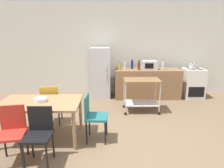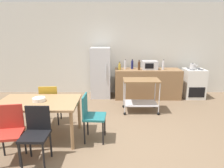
{
  "view_description": "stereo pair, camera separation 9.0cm",
  "coord_description": "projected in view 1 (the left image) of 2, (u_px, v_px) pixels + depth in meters",
  "views": [
    {
      "loc": [
        -0.29,
        -3.39,
        2.0
      ],
      "look_at": [
        -0.22,
        1.2,
        0.8
      ],
      "focal_mm": 31.91,
      "sensor_mm": 36.0,
      "label": 1
    },
    {
      "loc": [
        -0.2,
        -3.39,
        2.0
      ],
      "look_at": [
        -0.22,
        1.2,
        0.8
      ],
      "focal_mm": 31.91,
      "sensor_mm": 36.0,
      "label": 2
    }
  ],
  "objects": [
    {
      "name": "fruit_bowl",
      "position": [
        40.0,
        100.0,
        3.68
      ],
      "size": [
        0.23,
        0.23,
        0.07
      ],
      "primitive_type": "cylinder",
      "color": "white",
      "rests_on": "dining_table"
    },
    {
      "name": "chair_mustard",
      "position": [
        51.0,
        102.0,
        4.36
      ],
      "size": [
        0.43,
        0.43,
        0.89
      ],
      "rotation": [
        0.0,
        0.0,
        3.21
      ],
      "color": "gold",
      "rests_on": "ground_plane"
    },
    {
      "name": "microwave",
      "position": [
        149.0,
        65.0,
        6.07
      ],
      "size": [
        0.46,
        0.35,
        0.26
      ],
      "color": "silver",
      "rests_on": "kitchen_counter"
    },
    {
      "name": "refrigerator",
      "position": [
        101.0,
        73.0,
        6.2
      ],
      "size": [
        0.6,
        0.63,
        1.55
      ],
      "color": "silver",
      "rests_on": "ground_plane"
    },
    {
      "name": "dining_table",
      "position": [
        40.0,
        106.0,
        3.7
      ],
      "size": [
        1.5,
        0.9,
        0.75
      ],
      "color": "#A37A51",
      "rests_on": "ground_plane"
    },
    {
      "name": "bottle_soy_sauce",
      "position": [
        132.0,
        65.0,
        6.13
      ],
      "size": [
        0.07,
        0.07,
        0.3
      ],
      "color": "navy",
      "rests_on": "kitchen_counter"
    },
    {
      "name": "bottle_olive_oil",
      "position": [
        119.0,
        67.0,
        5.99
      ],
      "size": [
        0.08,
        0.08,
        0.24
      ],
      "color": "gold",
      "rests_on": "kitchen_counter"
    },
    {
      "name": "bottle_vinegar",
      "position": [
        125.0,
        65.0,
        6.09
      ],
      "size": [
        0.07,
        0.07,
        0.3
      ],
      "color": "silver",
      "rests_on": "kitchen_counter"
    },
    {
      "name": "bottle_hot_sauce",
      "position": [
        139.0,
        66.0,
        5.97
      ],
      "size": [
        0.07,
        0.07,
        0.3
      ],
      "color": "#4C2D19",
      "rests_on": "kitchen_counter"
    },
    {
      "name": "kitchen_counter",
      "position": [
        147.0,
        83.0,
        6.21
      ],
      "size": [
        2.0,
        0.64,
        0.9
      ],
      "primitive_type": "cube",
      "color": "olive",
      "rests_on": "ground_plane"
    },
    {
      "name": "ground_plane",
      "position": [
        124.0,
        140.0,
        3.79
      ],
      "size": [
        12.0,
        12.0,
        0.0
      ],
      "primitive_type": "plane",
      "color": "brown"
    },
    {
      "name": "chair_red",
      "position": [
        12.0,
        130.0,
        3.1
      ],
      "size": [
        0.46,
        0.46,
        0.89
      ],
      "rotation": [
        0.0,
        0.0,
        0.16
      ],
      "color": "#B72D23",
      "rests_on": "ground_plane"
    },
    {
      "name": "bottle_sesame_oil",
      "position": [
        163.0,
        65.0,
        6.02
      ],
      "size": [
        0.08,
        0.08,
        0.3
      ],
      "color": "silver",
      "rests_on": "kitchen_counter"
    },
    {
      "name": "kitchen_cart",
      "position": [
        141.0,
        90.0,
        5.07
      ],
      "size": [
        0.91,
        0.57,
        0.85
      ],
      "color": "brown",
      "rests_on": "ground_plane"
    },
    {
      "name": "chair_teal",
      "position": [
        93.0,
        114.0,
        3.69
      ],
      "size": [
        0.42,
        0.42,
        0.89
      ],
      "rotation": [
        0.0,
        0.0,
        1.51
      ],
      "color": "#1E666B",
      "rests_on": "ground_plane"
    },
    {
      "name": "back_wall",
      "position": [
        118.0,
        49.0,
        6.52
      ],
      "size": [
        8.4,
        0.12,
        2.9
      ],
      "primitive_type": "cube",
      "color": "silver",
      "rests_on": "ground_plane"
    },
    {
      "name": "stove_oven",
      "position": [
        193.0,
        83.0,
        6.25
      ],
      "size": [
        0.6,
        0.61,
        0.92
      ],
      "color": "white",
      "rests_on": "ground_plane"
    },
    {
      "name": "kettle",
      "position": [
        192.0,
        66.0,
        6.01
      ],
      "size": [
        0.24,
        0.17,
        0.19
      ],
      "color": "silver",
      "rests_on": "stove_oven"
    },
    {
      "name": "chair_black",
      "position": [
        39.0,
        132.0,
        3.05
      ],
      "size": [
        0.4,
        0.4,
        0.89
      ],
      "rotation": [
        0.0,
        0.0,
        -0.01
      ],
      "color": "black",
      "rests_on": "ground_plane"
    }
  ]
}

